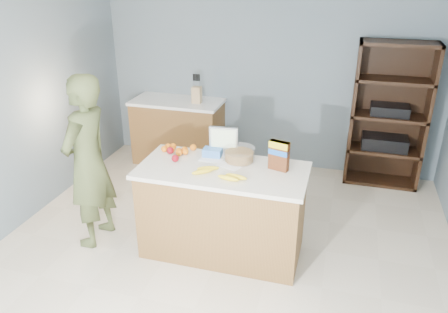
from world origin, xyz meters
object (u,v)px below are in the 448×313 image
(tv, at_px, (224,139))
(cereal_box, at_px, (279,154))
(counter_peninsula, at_px, (223,214))
(person, at_px, (88,162))
(shelving_unit, at_px, (388,117))

(tv, height_order, cereal_box, tv)
(counter_peninsula, bearing_deg, person, -173.04)
(shelving_unit, distance_m, tv, 2.39)
(shelving_unit, bearing_deg, tv, -133.33)
(shelving_unit, distance_m, cereal_box, 2.21)
(person, xyz_separation_m, cereal_box, (1.80, 0.28, 0.19))
(tv, distance_m, cereal_box, 0.61)
(person, xyz_separation_m, tv, (1.22, 0.48, 0.19))
(person, height_order, tv, person)
(tv, bearing_deg, cereal_box, -19.02)
(shelving_unit, relative_size, person, 1.04)
(counter_peninsula, xyz_separation_m, tv, (-0.08, 0.32, 0.64))
(counter_peninsula, height_order, cereal_box, cereal_box)
(counter_peninsula, relative_size, cereal_box, 5.66)
(shelving_unit, relative_size, tv, 6.38)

